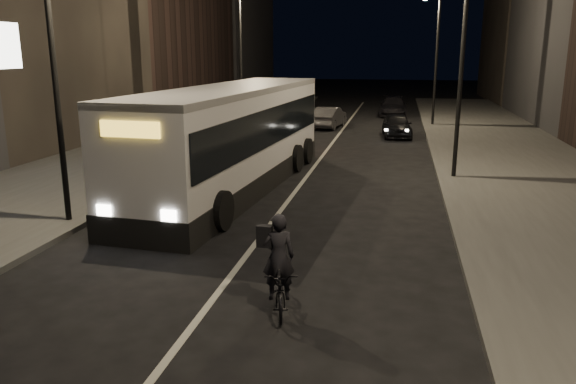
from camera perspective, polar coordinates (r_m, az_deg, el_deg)
The scene contains 12 objects.
ground at distance 11.39m, azimuth -7.72°, elevation -10.89°, with size 180.00×180.00×0.00m, color black.
sidewalk_right at distance 24.71m, azimuth 22.77°, elevation 2.03°, with size 7.00×70.00×0.16m, color #3A3A37.
sidewalk_left at distance 26.99m, azimuth -15.32°, elevation 3.58°, with size 7.00×70.00×0.16m, color #3A3A37.
streetlight_right_mid at distance 21.82m, azimuth 16.72°, elevation 15.06°, with size 1.20×0.44×8.12m.
streetlight_right_far at distance 37.78m, azimuth 14.53°, elevation 14.57°, with size 1.20×0.44×8.12m.
streetlight_left_near at distance 16.32m, azimuth -22.22°, elevation 15.13°, with size 1.20×0.44×8.12m.
streetlight_left_far at distance 32.93m, azimuth -4.43°, elevation 15.09°, with size 1.20×0.44×8.12m.
city_bus at distance 19.91m, azimuth -5.59°, elevation 5.89°, with size 3.93×13.52×3.60m.
cyclist_on_bicycle at distance 10.59m, azimuth -0.82°, elevation -8.85°, with size 0.98×1.81×1.98m.
car_near at distance 32.94m, azimuth 11.00°, elevation 6.67°, with size 1.55×3.85×1.31m, color black.
car_mid at distance 36.33m, azimuth 4.19°, elevation 7.58°, with size 1.41×4.05×1.34m, color #323235.
car_far at distance 43.87m, azimuth 10.65°, elevation 8.56°, with size 1.99×4.89×1.42m, color black.
Camera 1 is at (3.46, -9.73, 4.79)m, focal length 35.00 mm.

